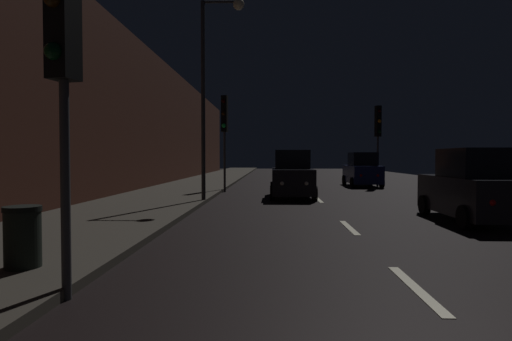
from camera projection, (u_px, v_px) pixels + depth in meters
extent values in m
cube|color=black|center=(303.00, 186.00, 27.27)|extent=(26.02, 84.00, 0.02)
cube|color=#38332B|center=(199.00, 184.00, 27.53)|extent=(4.40, 84.00, 0.15)
cube|color=#472319|center=(143.00, 119.00, 24.02)|extent=(0.80, 63.00, 8.05)
cube|color=beige|center=(416.00, 288.00, 5.79)|extent=(0.16, 2.20, 0.01)
cube|color=beige|center=(349.00, 228.00, 10.83)|extent=(0.16, 2.20, 0.01)
cube|color=beige|center=(319.00, 200.00, 17.86)|extent=(0.16, 2.20, 0.01)
cylinder|color=#38383A|center=(378.00, 162.00, 25.89)|extent=(0.12, 0.12, 3.11)
cube|color=black|center=(378.00, 121.00, 25.81)|extent=(0.38, 0.40, 1.90)
sphere|color=black|center=(380.00, 111.00, 25.62)|extent=(0.22, 0.22, 0.22)
sphere|color=orange|center=(379.00, 121.00, 25.64)|extent=(0.22, 0.22, 0.22)
sphere|color=black|center=(379.00, 131.00, 25.66)|extent=(0.22, 0.22, 0.22)
cylinder|color=#38383A|center=(65.00, 191.00, 5.31)|extent=(0.12, 0.12, 2.79)
cube|color=black|center=(63.00, 4.00, 5.24)|extent=(0.36, 0.39, 1.90)
sphere|color=black|center=(54.00, 51.00, 5.08)|extent=(0.22, 0.22, 0.22)
cylinder|color=#38383A|center=(225.00, 162.00, 22.06)|extent=(0.12, 0.12, 3.17)
cube|color=black|center=(225.00, 114.00, 21.99)|extent=(0.35, 0.38, 1.90)
sphere|color=black|center=(224.00, 101.00, 21.79)|extent=(0.22, 0.22, 0.22)
sphere|color=black|center=(224.00, 113.00, 21.81)|extent=(0.22, 0.22, 0.22)
sphere|color=#19D84C|center=(224.00, 126.00, 21.83)|extent=(0.22, 0.22, 0.22)
cylinder|color=#2D2D30|center=(203.00, 103.00, 16.43)|extent=(0.16, 0.16, 7.92)
cylinder|color=#2D2D30|center=(221.00, 2.00, 16.28)|extent=(1.40, 0.10, 0.10)
sphere|color=beige|center=(239.00, 4.00, 16.26)|extent=(0.44, 0.44, 0.44)
cylinder|color=black|center=(23.00, 239.00, 6.34)|extent=(0.52, 0.52, 0.85)
cylinder|color=black|center=(22.00, 209.00, 6.32)|extent=(0.55, 0.55, 0.08)
cube|color=black|center=(292.00, 181.00, 19.02)|extent=(1.79, 4.18, 1.09)
cube|color=black|center=(292.00, 159.00, 19.14)|extent=(1.52, 2.09, 0.84)
cylinder|color=black|center=(314.00, 193.00, 17.54)|extent=(0.22, 0.64, 0.64)
cylinder|color=black|center=(273.00, 193.00, 17.61)|extent=(0.22, 0.64, 0.64)
cylinder|color=black|center=(309.00, 188.00, 20.46)|extent=(0.22, 0.64, 0.64)
cylinder|color=black|center=(273.00, 188.00, 20.53)|extent=(0.22, 0.64, 0.64)
sphere|color=white|center=(306.00, 183.00, 16.95)|extent=(0.18, 0.18, 0.18)
sphere|color=white|center=(282.00, 183.00, 16.99)|extent=(0.18, 0.18, 0.18)
sphere|color=red|center=(300.00, 178.00, 21.04)|extent=(0.18, 0.18, 0.18)
sphere|color=red|center=(280.00, 178.00, 21.08)|extent=(0.18, 0.18, 0.18)
cube|color=#141E51|center=(362.00, 174.00, 26.67)|extent=(1.78, 4.16, 1.09)
cube|color=black|center=(363.00, 159.00, 26.49)|extent=(1.51, 2.08, 0.83)
cylinder|color=black|center=(344.00, 180.00, 28.17)|extent=(0.22, 0.63, 0.63)
cylinder|color=black|center=(370.00, 180.00, 28.10)|extent=(0.22, 0.63, 0.63)
cylinder|color=black|center=(352.00, 182.00, 25.26)|extent=(0.22, 0.63, 0.63)
cylinder|color=black|center=(382.00, 183.00, 25.19)|extent=(0.22, 0.63, 0.63)
sphere|color=slate|center=(348.00, 173.00, 28.72)|extent=(0.18, 0.18, 0.18)
sphere|color=slate|center=(363.00, 173.00, 28.68)|extent=(0.18, 0.18, 0.18)
sphere|color=red|center=(361.00, 175.00, 24.65)|extent=(0.18, 0.18, 0.18)
sphere|color=red|center=(378.00, 175.00, 24.61)|extent=(0.18, 0.18, 0.18)
cube|color=black|center=(473.00, 195.00, 11.91)|extent=(1.72, 4.02, 1.05)
cube|color=black|center=(476.00, 163.00, 11.74)|extent=(1.47, 2.01, 0.80)
cylinder|color=black|center=(424.00, 205.00, 13.37)|extent=(0.21, 0.61, 0.61)
cylinder|color=black|center=(478.00, 205.00, 13.30)|extent=(0.21, 0.61, 0.61)
cylinder|color=black|center=(465.00, 217.00, 10.55)|extent=(0.21, 0.61, 0.61)
sphere|color=slate|center=(430.00, 190.00, 13.90)|extent=(0.17, 0.17, 0.17)
sphere|color=slate|center=(459.00, 190.00, 13.87)|extent=(0.17, 0.17, 0.17)
sphere|color=red|center=(492.00, 203.00, 9.96)|extent=(0.17, 0.17, 0.17)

